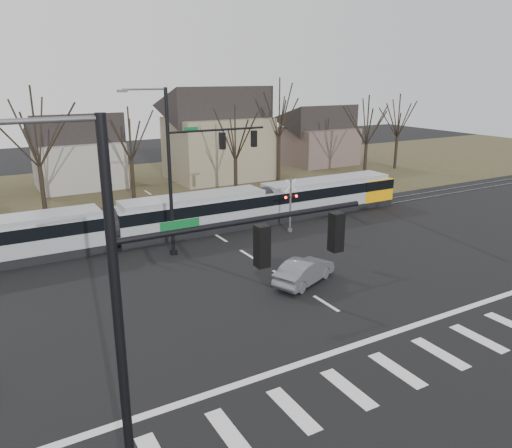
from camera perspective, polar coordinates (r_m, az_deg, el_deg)
ground at (r=23.91m, az=10.98°, el=-10.72°), size 140.00×140.00×0.00m
grass_verge at (r=51.07m, az=-12.97°, el=3.97°), size 140.00×28.00×0.01m
crosswalk at (r=21.47m, az=18.13°, el=-14.68°), size 27.00×2.60×0.01m
stop_line at (r=22.75m, az=13.98°, el=-12.41°), size 28.00×0.35×0.01m
lane_dashes at (r=36.52m, az=-5.47°, el=-0.71°), size 0.18×30.00×0.01m
rail_pair at (r=36.34m, az=-5.34°, el=-0.75°), size 90.00×1.52×0.06m
tram at (r=35.65m, az=-7.30°, el=1.29°), size 36.22×2.69×2.75m
sedan at (r=27.25m, az=5.54°, el=-5.36°), size 4.48×5.23×1.38m
signal_pole_near_left at (r=11.75m, az=-7.81°, el=-9.66°), size 9.28×0.44×10.20m
signal_pole_far at (r=31.13m, az=-7.12°, el=6.98°), size 9.28×0.44×10.20m
rail_crossing_signal at (r=35.64m, az=3.95°, el=2.03°), size 1.08×0.36×4.00m
tree_row at (r=45.25m, az=-8.64°, el=9.04°), size 59.20×7.20×10.00m
house_b at (r=53.10m, az=-19.75°, el=8.25°), size 8.64×7.56×7.65m
house_c at (r=54.37m, az=-4.42°, el=10.68°), size 10.80×8.64×10.10m
house_d at (r=63.98m, az=7.21°, el=10.37°), size 8.64×7.56×7.65m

